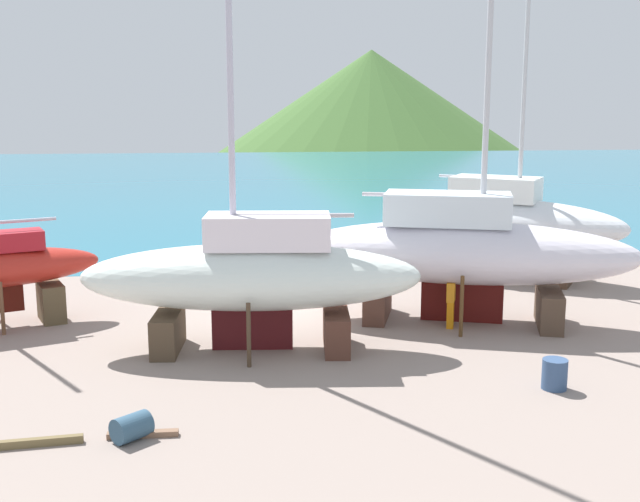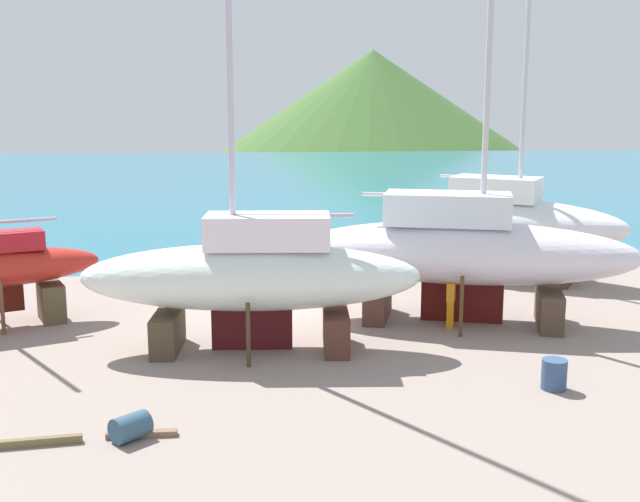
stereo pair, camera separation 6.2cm
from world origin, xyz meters
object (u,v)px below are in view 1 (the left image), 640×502
Objects in this scene: barrel_rust_far at (132,427)px; sailboat_small_center at (462,250)px; sailboat_mid_port at (253,274)px; sailboat_far_slipway at (505,221)px; barrel_by_slipway at (555,374)px; worker at (451,301)px.

sailboat_small_center is at bearing 40.19° from barrel_rust_far.
sailboat_mid_port is 21.12× the size of barrel_rust_far.
barrel_by_slipway is at bearing -70.75° from sailboat_far_slipway.
worker is at bearing 39.37° from barrel_rust_far.
sailboat_small_center is (6.66, 2.15, 0.16)m from sailboat_mid_port.
sailboat_small_center reaches higher than barrel_rust_far.
worker is at bearing -87.89° from sailboat_far_slipway.
sailboat_far_slipway is 9.73× the size of worker.
worker is (-0.50, -0.63, -1.48)m from sailboat_small_center.
barrel_by_slipway is (9.96, 1.86, 0.10)m from barrel_rust_far.
worker is (6.16, 1.51, -1.32)m from sailboat_mid_port.
sailboat_small_center is 7.21m from sailboat_far_slipway.
sailboat_mid_port reaches higher than barrel_rust_far.
sailboat_small_center is 12.42m from barrel_rust_far.
sailboat_far_slipway is at bearing 76.20° from barrel_by_slipway.
sailboat_small_center is at bearing -157.19° from sailboat_mid_port.
worker is 2.24× the size of barrel_by_slipway.
barrel_by_slipway is at bearing -67.22° from sailboat_small_center.
worker is 11.47m from barrel_rust_far.
barrel_rust_far is (-2.70, -5.75, -1.92)m from sailboat_mid_port.
sailboat_far_slipway is 12.79m from barrel_by_slipway.
sailboat_mid_port is at bearing 35.07° from worker.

